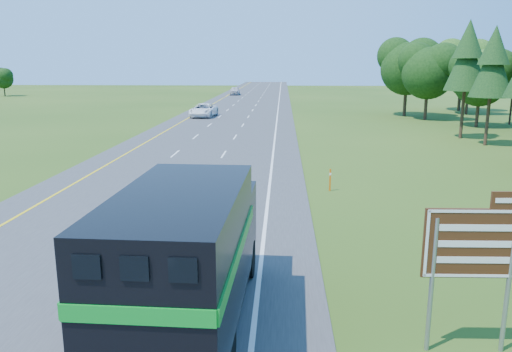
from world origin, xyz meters
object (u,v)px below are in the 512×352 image
Objects in this scene: white_suv at (204,110)px; exit_sign at (475,250)px; far_car at (235,91)px; horse_truck at (188,255)px.

white_suv is 54.03m from exit_sign.
far_car is 1.31× the size of exit_sign.
white_suv is at bearing 100.22° from horse_truck.
white_suv is at bearing 103.70° from exit_sign.
white_suv is 1.17× the size of far_car.
exit_sign reaches higher than white_suv.
white_suv is at bearing -91.81° from far_car.
horse_truck is 1.45× the size of white_suv.
far_car is (-0.35, 45.47, 0.04)m from white_suv.
horse_truck reaches higher than white_suv.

